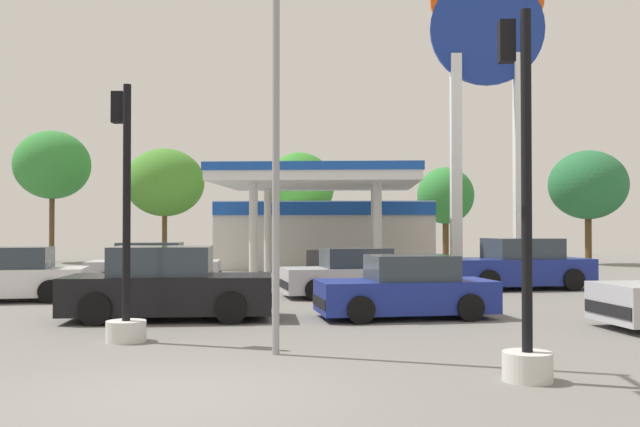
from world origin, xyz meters
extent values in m
plane|color=slate|center=(0.00, 0.00, 0.00)|extent=(90.00, 90.00, 0.00)
cube|color=beige|center=(0.59, 26.19, 1.61)|extent=(10.17, 5.10, 3.21)
cube|color=#194CB2|center=(0.59, 23.59, 2.86)|extent=(10.17, 0.12, 0.60)
cube|color=white|center=(0.59, 19.58, 3.83)|extent=(7.63, 7.53, 0.35)
cube|color=#194CB2|center=(0.59, 19.58, 4.15)|extent=(7.73, 7.63, 0.30)
cylinder|color=silver|center=(-1.70, 17.51, 1.83)|extent=(0.32, 0.32, 3.65)
cylinder|color=silver|center=(2.88, 17.51, 1.83)|extent=(0.32, 0.32, 3.65)
cylinder|color=silver|center=(-1.70, 21.65, 1.83)|extent=(0.32, 0.32, 3.65)
cylinder|color=silver|center=(2.88, 21.65, 1.83)|extent=(0.32, 0.32, 3.65)
cube|color=#4C4C51|center=(0.59, 19.58, 0.55)|extent=(0.90, 0.60, 1.10)
cube|color=white|center=(5.91, 18.69, 4.31)|extent=(0.40, 0.56, 8.62)
cube|color=white|center=(8.30, 18.69, 4.31)|extent=(0.40, 0.56, 8.62)
cylinder|color=navy|center=(7.10, 18.69, 9.60)|extent=(4.34, 0.22, 4.34)
cube|color=white|center=(7.10, 18.75, 10.25)|extent=(3.99, 0.08, 0.78)
cylinder|color=black|center=(-6.01, 9.94, 0.31)|extent=(0.66, 0.36, 0.63)
cylinder|color=black|center=(-6.43, 11.58, 0.31)|extent=(0.66, 0.36, 0.63)
cube|color=silver|center=(-7.46, 10.44, 0.52)|extent=(4.43, 2.70, 0.75)
cube|color=#2D3842|center=(-7.32, 10.48, 1.17)|extent=(2.29, 1.97, 0.63)
cylinder|color=black|center=(2.23, 6.38, 0.30)|extent=(0.63, 0.33, 0.59)
cylinder|color=black|center=(1.87, 7.94, 0.30)|extent=(0.63, 0.33, 0.59)
cylinder|color=black|center=(4.59, 6.93, 0.30)|extent=(0.63, 0.33, 0.59)
cylinder|color=black|center=(4.23, 8.49, 0.30)|extent=(0.63, 0.33, 0.59)
cube|color=navy|center=(3.23, 7.43, 0.49)|extent=(4.17, 2.48, 0.71)
cube|color=#2D3842|center=(3.36, 7.47, 1.11)|extent=(2.14, 1.83, 0.59)
cube|color=black|center=(1.36, 7.00, 0.39)|extent=(0.46, 1.54, 0.22)
cylinder|color=black|center=(1.00, 10.99, 0.30)|extent=(0.63, 0.36, 0.60)
cylinder|color=black|center=(0.58, 12.55, 0.30)|extent=(0.63, 0.36, 0.60)
cylinder|color=black|center=(3.36, 11.62, 0.30)|extent=(0.63, 0.36, 0.60)
cylinder|color=black|center=(2.94, 13.18, 0.30)|extent=(0.63, 0.36, 0.60)
cube|color=#B2B2BA|center=(1.97, 12.08, 0.50)|extent=(4.23, 2.62, 0.71)
cube|color=#2D3842|center=(2.10, 12.12, 1.12)|extent=(2.19, 1.90, 0.60)
cube|color=black|center=(0.10, 11.58, 0.39)|extent=(0.52, 1.54, 0.23)
cylinder|color=black|center=(6.22, 13.68, 0.35)|extent=(0.74, 0.41, 0.70)
cylinder|color=black|center=(5.76, 15.52, 0.35)|extent=(0.74, 0.41, 0.70)
cylinder|color=black|center=(9.00, 14.38, 0.35)|extent=(0.74, 0.41, 0.70)
cylinder|color=black|center=(8.54, 16.21, 0.35)|extent=(0.74, 0.41, 0.70)
cube|color=navy|center=(7.38, 14.95, 0.58)|extent=(4.95, 3.00, 0.84)
cube|color=#2D3842|center=(7.54, 14.99, 1.31)|extent=(2.55, 2.20, 0.70)
cube|color=black|center=(5.18, 14.40, 0.46)|extent=(0.57, 1.81, 0.26)
cylinder|color=black|center=(7.68, 6.67, 0.32)|extent=(0.67, 0.34, 0.64)
cube|color=black|center=(7.10, 5.67, 0.42)|extent=(0.44, 1.67, 0.24)
cylinder|color=black|center=(-0.74, 8.03, 0.34)|extent=(0.71, 0.33, 0.68)
cylinder|color=black|center=(-0.49, 6.21, 0.34)|extent=(0.71, 0.33, 0.68)
cylinder|color=black|center=(-3.49, 7.64, 0.34)|extent=(0.71, 0.33, 0.68)
cylinder|color=black|center=(-3.23, 5.82, 0.34)|extent=(0.71, 0.33, 0.68)
cube|color=black|center=(-1.99, 6.93, 0.56)|extent=(4.69, 2.48, 0.81)
cube|color=#2D3842|center=(-2.15, 6.90, 1.27)|extent=(2.34, 1.94, 0.68)
cube|color=black|center=(0.19, 7.23, 0.45)|extent=(0.38, 1.78, 0.26)
cylinder|color=black|center=(-3.35, 15.59, 0.32)|extent=(0.67, 0.31, 0.64)
cylinder|color=black|center=(-3.12, 13.87, 0.32)|extent=(0.67, 0.31, 0.64)
cylinder|color=black|center=(-5.95, 15.23, 0.32)|extent=(0.67, 0.31, 0.64)
cylinder|color=black|center=(-5.71, 13.52, 0.32)|extent=(0.67, 0.31, 0.64)
cube|color=#B2B2BA|center=(-4.53, 14.55, 0.53)|extent=(4.43, 2.33, 0.76)
cube|color=#2D3842|center=(-4.68, 14.53, 1.20)|extent=(2.21, 1.83, 0.64)
cube|color=black|center=(-2.48, 14.83, 0.42)|extent=(0.35, 1.68, 0.24)
cylinder|color=silver|center=(-1.95, 3.90, 0.19)|extent=(0.71, 0.71, 0.37)
cylinder|color=black|center=(-1.95, 3.90, 2.48)|extent=(0.14, 0.14, 4.22)
cube|color=black|center=(-2.17, 4.06, 4.21)|extent=(0.21, 0.20, 0.57)
sphere|color=red|center=(-2.17, 4.18, 4.39)|extent=(0.15, 0.15, 0.15)
sphere|color=#D89E0C|center=(-2.17, 4.18, 4.21)|extent=(0.15, 0.15, 0.15)
sphere|color=green|center=(-2.17, 4.18, 4.03)|extent=(0.15, 0.15, 0.15)
cylinder|color=silver|center=(4.42, 1.03, 0.19)|extent=(0.66, 0.66, 0.39)
cylinder|color=black|center=(4.42, 1.03, 2.67)|extent=(0.14, 0.14, 4.57)
cube|color=black|center=(4.20, 1.19, 4.57)|extent=(0.21, 0.20, 0.57)
sphere|color=red|center=(4.20, 1.31, 4.75)|extent=(0.15, 0.15, 0.15)
sphere|color=#D89E0C|center=(4.20, 1.31, 4.57)|extent=(0.15, 0.15, 0.15)
sphere|color=green|center=(4.20, 1.31, 4.39)|extent=(0.15, 0.15, 0.15)
cylinder|color=brown|center=(-15.41, 31.24, 1.98)|extent=(0.29, 0.29, 3.96)
ellipsoid|color=#348838|center=(-15.41, 31.24, 5.58)|extent=(4.31, 4.31, 3.92)
cylinder|color=brown|center=(-8.66, 30.59, 1.43)|extent=(0.28, 0.28, 2.85)
ellipsoid|color=#46892D|center=(-8.66, 30.59, 4.51)|extent=(4.41, 4.41, 3.81)
cylinder|color=brown|center=(-1.05, 30.39, 1.39)|extent=(0.34, 0.34, 2.79)
ellipsoid|color=#398E30|center=(-1.05, 30.39, 4.21)|extent=(3.80, 3.80, 3.83)
cylinder|color=brown|center=(7.14, 32.05, 1.30)|extent=(0.35, 0.35, 2.59)
ellipsoid|color=#318339|center=(7.14, 32.05, 3.80)|extent=(3.22, 3.22, 3.22)
cylinder|color=brown|center=(14.52, 30.21, 1.36)|extent=(0.35, 0.35, 2.72)
ellipsoid|color=#286D3C|center=(14.52, 30.21, 4.28)|extent=(4.15, 4.15, 3.70)
cylinder|color=gray|center=(0.86, 2.79, 3.90)|extent=(0.12, 0.12, 7.81)
camera|label=1|loc=(2.18, -8.52, 2.05)|focal=39.78mm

